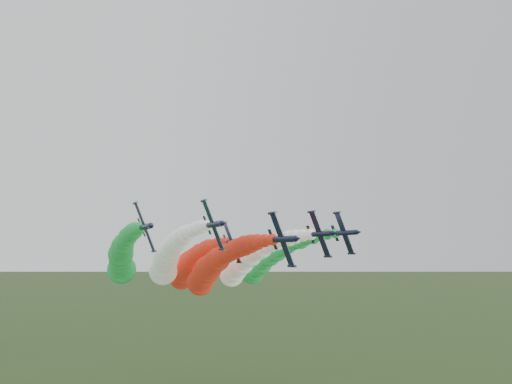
# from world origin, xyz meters

# --- Properties ---
(jet_lead) EXTENTS (12.42, 67.84, 17.46)m
(jet_lead) POSITION_xyz_m (-0.97, 28.22, 36.15)
(jet_lead) COLOR #111733
(jet_lead) RESTS_ON ground
(jet_inner_left) EXTENTS (12.77, 68.20, 17.82)m
(jet_inner_left) POSITION_xyz_m (-7.76, 40.95, 38.40)
(jet_inner_left) COLOR #111733
(jet_inner_left) RESTS_ON ground
(jet_inner_right) EXTENTS (12.42, 67.84, 17.47)m
(jet_inner_right) POSITION_xyz_m (11.77, 38.19, 37.35)
(jet_inner_right) COLOR #111733
(jet_inner_right) RESTS_ON ground
(jet_outer_left) EXTENTS (12.17, 67.59, 17.22)m
(jet_outer_left) POSITION_xyz_m (-18.13, 44.76, 38.36)
(jet_outer_left) COLOR #111733
(jet_outer_left) RESTS_ON ground
(jet_outer_right) EXTENTS (12.71, 68.13, 17.75)m
(jet_outer_right) POSITION_xyz_m (20.85, 44.63, 37.56)
(jet_outer_right) COLOR #111733
(jet_outer_right) RESTS_ON ground
(jet_trail) EXTENTS (12.80, 68.22, 17.85)m
(jet_trail) POSITION_xyz_m (2.12, 57.10, 35.74)
(jet_trail) COLOR #111733
(jet_trail) RESTS_ON ground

